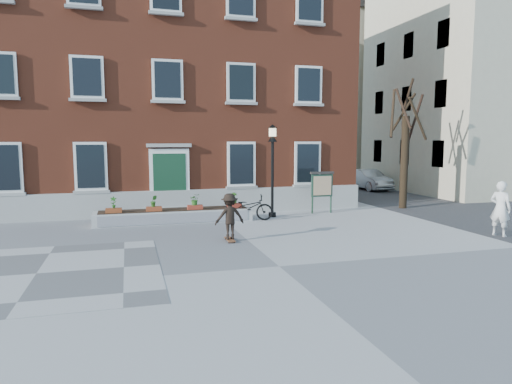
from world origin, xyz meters
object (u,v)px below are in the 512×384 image
object	(u,v)px
parked_car	(368,180)
lamp_post	(272,158)
bystander	(500,209)
skateboarder	(230,216)
bicycle	(248,208)
notice_board	(322,185)

from	to	relation	value
parked_car	lamp_post	bearing A→B (deg)	-140.84
lamp_post	bystander	bearing A→B (deg)	-42.53
skateboarder	bicycle	bearing A→B (deg)	66.20
bicycle	skateboarder	distance (m)	3.86
notice_board	lamp_post	bearing A→B (deg)	-171.72
notice_board	skateboarder	size ratio (longest dim) A/B	1.19
bicycle	notice_board	distance (m)	3.84
lamp_post	skateboarder	world-z (taller)	lamp_post
bicycle	parked_car	bearing A→B (deg)	-37.21
bystander	bicycle	bearing A→B (deg)	32.01
parked_car	bystander	xyz separation A→B (m)	(-3.05, -14.27, 0.29)
bicycle	skateboarder	size ratio (longest dim) A/B	1.29
bicycle	bystander	distance (m)	9.20
parked_car	skateboarder	bearing A→B (deg)	-136.99
lamp_post	skateboarder	distance (m)	5.22
lamp_post	notice_board	xyz separation A→B (m)	(2.45, 0.36, -1.28)
bystander	lamp_post	xyz separation A→B (m)	(-6.33, 5.81, 1.59)
bystander	skateboarder	xyz separation A→B (m)	(-9.10, 1.73, -0.13)
notice_board	bicycle	bearing A→B (deg)	-166.07
bicycle	bystander	bearing A→B (deg)	-112.47
bystander	lamp_post	size ratio (longest dim) A/B	0.48
lamp_post	parked_car	bearing A→B (deg)	42.06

